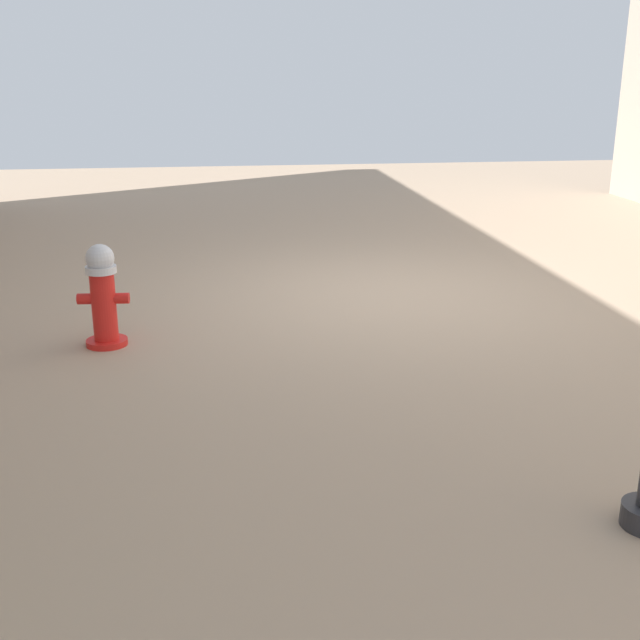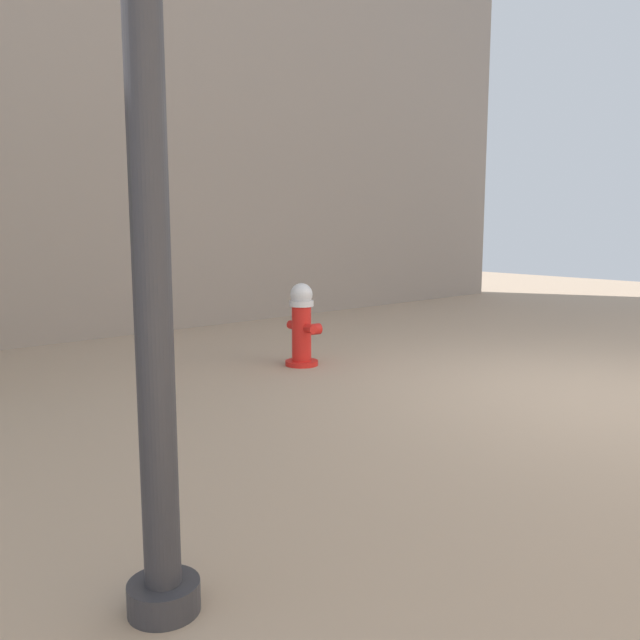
% 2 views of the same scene
% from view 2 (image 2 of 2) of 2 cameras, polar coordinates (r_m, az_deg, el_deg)
% --- Properties ---
extents(ground_plane, '(23.40, 23.40, 0.00)m').
position_cam_2_polar(ground_plane, '(6.30, 23.29, -5.97)').
color(ground_plane, tan).
extents(fire_hydrant, '(0.43, 0.41, 0.87)m').
position_cam_2_polar(fire_hydrant, '(6.91, -1.57, -0.38)').
color(fire_hydrant, red).
rests_on(fire_hydrant, ground_plane).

